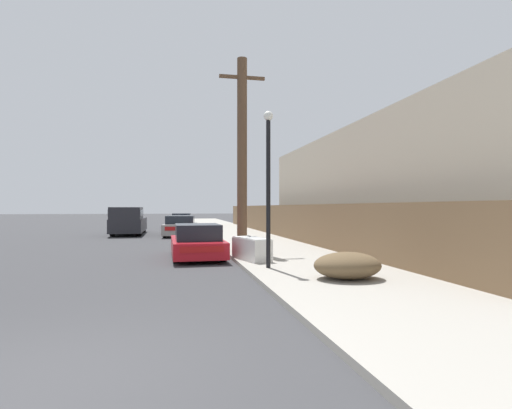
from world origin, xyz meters
name	(u,v)px	position (x,y,z in m)	size (l,w,h in m)	color
ground_plane	(40,387)	(0.00, 0.00, 0.00)	(220.00, 220.00, 0.00)	#38383A
sidewalk_curb	(232,232)	(5.30, 23.50, 0.06)	(4.20, 63.00, 0.12)	#9E998E
discarded_fridge	(252,249)	(3.69, 8.05, 0.47)	(1.03, 1.78, 0.72)	silver
parked_sports_car_red	(197,242)	(2.08, 9.76, 0.54)	(1.79, 4.10, 1.19)	red
car_parked_mid	(181,226)	(1.72, 20.87, 0.60)	(2.26, 4.71, 1.26)	gray
car_parked_far	(182,221)	(1.99, 31.02, 0.60)	(2.07, 4.70, 1.25)	silver
pickup_truck	(128,221)	(-1.57, 22.51, 0.89)	(1.93, 5.78, 1.78)	#232328
utility_pole	(242,152)	(3.91, 11.09, 3.93)	(1.80, 0.39, 7.49)	brown
street_lamp	(268,176)	(3.82, 6.31, 2.63)	(0.26, 0.26, 4.28)	black
brush_pile	(347,265)	(5.21, 4.30, 0.43)	(1.58, 1.29, 0.61)	brown
wooden_fence	(277,220)	(7.25, 18.51, 1.01)	(0.08, 34.74, 1.78)	brown
building_right_house	(411,188)	(11.40, 11.35, 2.60)	(6.00, 21.80, 5.20)	beige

